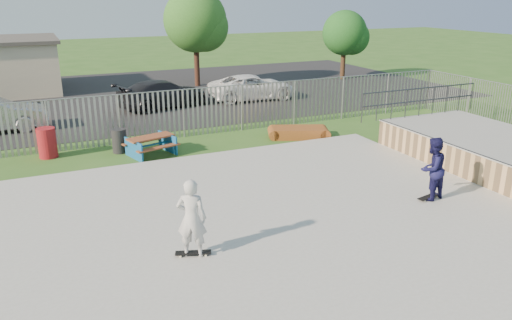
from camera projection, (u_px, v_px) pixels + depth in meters
name	position (u px, v px, depth m)	size (l,w,h in m)	color
ground	(248.00, 229.00, 12.73)	(120.00, 120.00, 0.00)	#325F20
concrete_slab	(248.00, 227.00, 12.70)	(15.00, 12.00, 0.15)	#A4A49F
quarter_pipe	(489.00, 151.00, 17.15)	(5.50, 7.05, 2.19)	tan
fence	(221.00, 141.00, 16.76)	(26.04, 16.02, 2.00)	gray
picnic_table	(151.00, 146.00, 18.45)	(2.00, 1.80, 0.71)	brown
funbox	(299.00, 132.00, 20.75)	(2.36, 1.78, 0.42)	brown
trash_bin_red	(47.00, 143.00, 18.14)	(0.66, 0.66, 1.10)	maroon
trash_bin_grey	(119.00, 141.00, 18.73)	(0.54, 0.54, 0.90)	black
parking_lot	(119.00, 96.00, 29.14)	(40.00, 18.00, 0.02)	black
car_dark	(163.00, 94.00, 25.99)	(1.99, 4.90, 1.42)	black
car_white	(253.00, 87.00, 27.98)	(2.28, 4.94, 1.37)	white
tree_mid	(195.00, 21.00, 31.03)	(3.93, 3.93, 6.07)	#402419
tree_right	(345.00, 33.00, 33.89)	(3.02, 3.02, 4.66)	#452D1B
skateboard_a	(429.00, 197.00, 14.22)	(0.82, 0.36, 0.08)	black
skateboard_b	(193.00, 254.00, 11.16)	(0.82, 0.45, 0.08)	black
skater_navy	(432.00, 169.00, 13.94)	(0.88, 0.69, 1.82)	#161543
skater_white	(192.00, 218.00, 10.88)	(0.66, 0.43, 1.82)	silver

